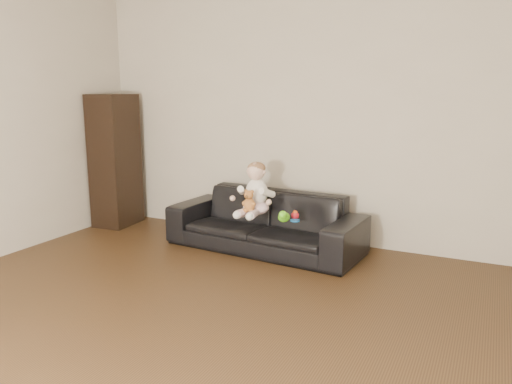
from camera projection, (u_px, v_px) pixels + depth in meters
The scene contains 10 objects.
floor at pixel (155, 369), 2.83m from camera, with size 5.50×5.50×0.00m, color #3E2916.
wall_back at pixel (318, 115), 4.99m from camera, with size 5.00×5.00×0.00m, color #BBB19D.
sofa at pixel (265, 221), 4.90m from camera, with size 1.91×0.75×0.56m, color black.
cabinet at pixel (115, 161), 5.72m from camera, with size 0.37×0.52×1.50m, color black.
shelf_item at pixel (115, 131), 5.64m from camera, with size 0.18×0.25×0.28m, color silver.
baby at pixel (255, 192), 4.77m from camera, with size 0.35×0.43×0.51m.
teddy_bear at pixel (249, 201), 4.64m from camera, with size 0.12×0.13×0.21m.
toy_green at pixel (284, 217), 4.54m from camera, with size 0.11×0.13×0.09m, color #5BD018.
toy_rattle at pixel (295, 215), 4.63m from camera, with size 0.07×0.07×0.07m, color red.
toy_blue_disc at pixel (295, 220), 4.57m from camera, with size 0.09×0.09×0.01m, color blue.
Camera 1 is at (1.63, -2.06, 1.56)m, focal length 35.00 mm.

